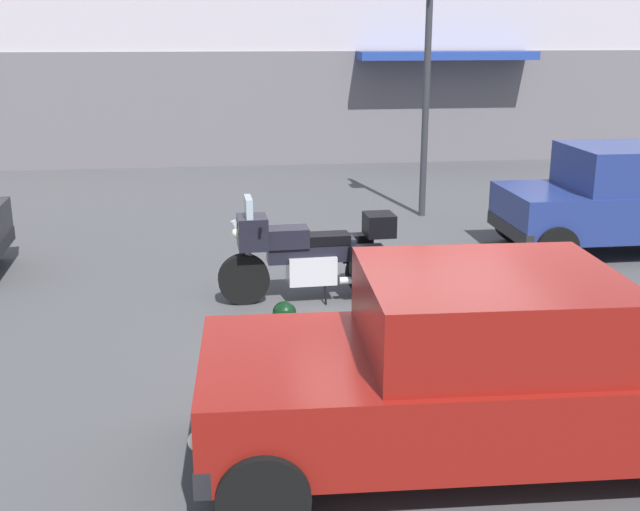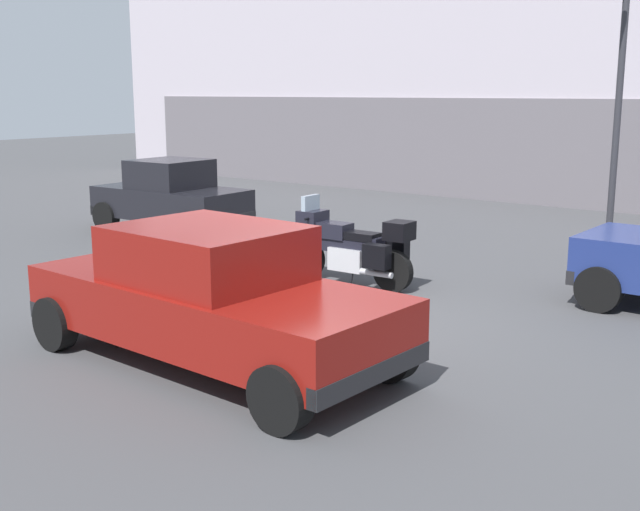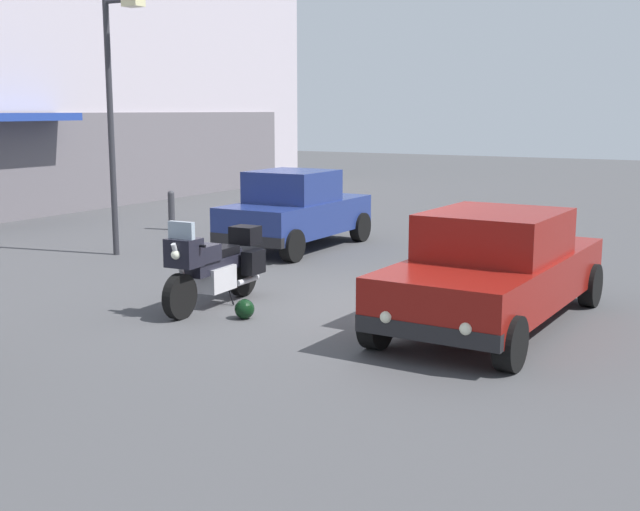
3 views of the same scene
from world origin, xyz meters
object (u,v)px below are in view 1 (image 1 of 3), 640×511
(car_hatchback_near, at_px, (625,200))
(car_sedan_far, at_px, (490,368))
(motorcycle, at_px, (312,253))
(bollard_curbside, at_px, (563,172))
(helmet, at_px, (284,313))
(streetlamp_curbside, at_px, (430,46))

(car_hatchback_near, xyz_separation_m, car_sedan_far, (-4.08, -5.58, -0.03))
(car_hatchback_near, relative_size, car_sedan_far, 0.84)
(motorcycle, bearing_deg, bollard_curbside, -138.35)
(car_sedan_far, bearing_deg, helmet, -64.46)
(motorcycle, bearing_deg, helmet, 60.65)
(car_sedan_far, bearing_deg, bollard_curbside, -114.89)
(bollard_curbside, bearing_deg, motorcycle, -135.98)
(car_hatchback_near, xyz_separation_m, streetlamp_curbside, (-2.45, 2.61, 2.22))
(helmet, distance_m, car_sedan_far, 3.47)
(motorcycle, distance_m, car_hatchback_near, 5.28)
(bollard_curbside, bearing_deg, helmet, -134.08)
(car_hatchback_near, bearing_deg, helmet, -155.81)
(helmet, distance_m, car_hatchback_near, 5.99)
(motorcycle, relative_size, helmet, 8.09)
(car_hatchback_near, distance_m, streetlamp_curbside, 4.21)
(car_hatchback_near, relative_size, bollard_curbside, 4.04)
(motorcycle, relative_size, car_sedan_far, 0.49)
(car_hatchback_near, distance_m, bollard_curbside, 4.11)
(helmet, bearing_deg, car_sedan_far, -66.65)
(motorcycle, height_order, car_sedan_far, car_sedan_far)
(motorcycle, height_order, bollard_curbside, motorcycle)
(car_hatchback_near, xyz_separation_m, bollard_curbside, (0.82, 4.01, -0.30))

